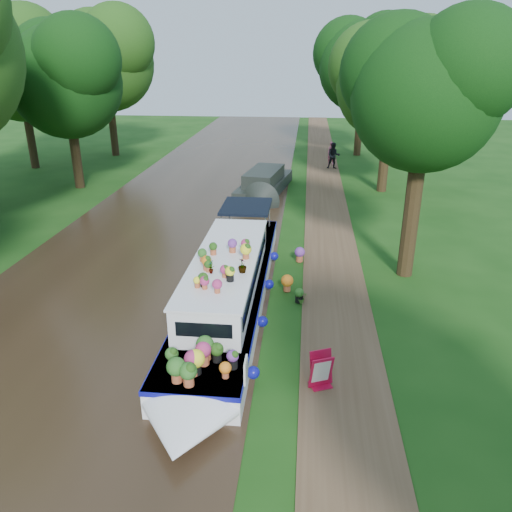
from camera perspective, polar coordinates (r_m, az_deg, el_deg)
The scene contains 15 objects.
ground at distance 16.12m, azimuth 4.92°, elevation -5.91°, with size 100.00×100.00×0.00m, color #164110.
canal_water at distance 17.22m, azimuth -15.52°, elevation -4.73°, with size 10.00×100.00×0.02m, color black.
towpath at distance 16.15m, azimuth 9.21°, elevation -6.02°, with size 2.20×100.00×0.03m, color brown.
plant_boat at distance 15.48m, azimuth -3.38°, elevation -3.58°, with size 2.29×13.52×2.29m.
tree_near_overhang at distance 17.70m, azimuth 18.90°, elevation 17.96°, with size 5.52×5.28×8.99m.
tree_near_mid at distance 29.65m, azimuth 15.28°, elevation 19.35°, with size 6.90×6.60×9.40m.
tree_near_far at distance 40.50m, azimuth 12.21°, elevation 21.09°, with size 7.59×7.26×10.30m.
tree_far_c at distance 31.41m, azimuth -20.99°, elevation 19.00°, with size 7.13×6.82×9.59m.
tree_far_d at distance 41.17m, azimuth -16.83°, elevation 21.18°, with size 8.05×7.70×10.85m.
tree_far_h at distance 38.39m, azimuth -25.56°, elevation 19.63°, with size 7.82×7.48×10.49m.
second_boat at distance 28.90m, azimuth 0.92°, elevation 8.23°, with size 3.03×7.44×1.39m.
sandwich_board at distance 12.47m, azimuth 7.44°, elevation -12.99°, with size 0.62×0.64×0.90m.
pedestrian_pink at distance 36.88m, azimuth 8.64°, elevation 11.52°, with size 0.59×0.39×1.62m, color pink.
pedestrian_dark at distance 35.59m, azimuth 8.85°, elevation 11.26°, with size 0.87×0.68×1.79m, color black.
verge_plant at distance 16.32m, azimuth 5.15°, elevation -4.73°, with size 0.37×0.32×0.42m, color #3B7121.
Camera 1 is at (0.07, -14.21, 7.61)m, focal length 35.00 mm.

